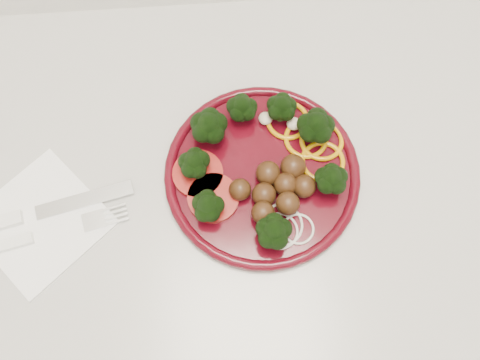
{
  "coord_description": "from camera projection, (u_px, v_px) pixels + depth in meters",
  "views": [
    {
      "loc": [
        -0.13,
        1.46,
        1.57
      ],
      "look_at": [
        -0.11,
        1.7,
        0.92
      ],
      "focal_mm": 40.0,
      "sensor_mm": 36.0,
      "label": 1
    }
  ],
  "objects": [
    {
      "name": "counter",
      "position": [
        292.0,
        255.0,
        1.13
      ],
      "size": [
        2.4,
        0.6,
        0.9
      ],
      "color": "silver",
      "rests_on": "ground"
    },
    {
      "name": "plate",
      "position": [
        262.0,
        169.0,
        0.7
      ],
      "size": [
        0.26,
        0.26,
        0.06
      ],
      "rotation": [
        0.0,
        0.0,
        0.24
      ],
      "color": "#40050E",
      "rests_on": "counter"
    },
    {
      "name": "knife",
      "position": [
        17.0,
        218.0,
        0.68
      ],
      "size": [
        0.24,
        0.07,
        0.01
      ],
      "rotation": [
        0.0,
        0.0,
        0.22
      ],
      "color": "silver",
      "rests_on": "napkin"
    },
    {
      "name": "napkin",
      "position": [
        41.0,
        222.0,
        0.69
      ],
      "size": [
        0.2,
        0.2,
        0.0
      ],
      "primitive_type": "cube",
      "rotation": [
        0.0,
        0.0,
        0.71
      ],
      "color": "white",
      "rests_on": "counter"
    },
    {
      "name": "fork",
      "position": [
        18.0,
        242.0,
        0.67
      ],
      "size": [
        0.21,
        0.07,
        0.01
      ],
      "rotation": [
        0.0,
        0.0,
        0.22
      ],
      "color": "white",
      "rests_on": "napkin"
    }
  ]
}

